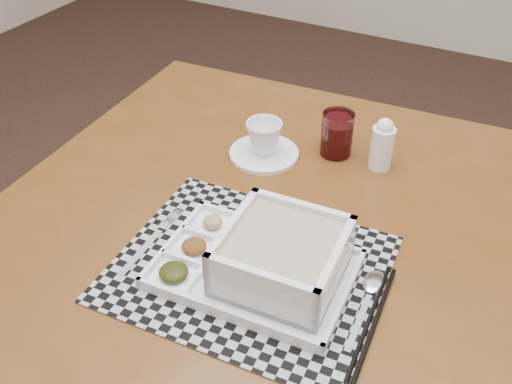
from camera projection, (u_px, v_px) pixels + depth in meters
floor at (212, 301)px, 1.98m from camera, size 5.00×5.00×0.00m
dining_table at (277, 262)px, 1.10m from camera, size 1.15×1.15×0.82m
placemat at (249, 268)px, 0.96m from camera, size 0.46×0.39×0.00m
serving_tray at (274, 261)px, 0.92m from camera, size 0.33×0.24×0.10m
fork at (154, 239)px, 1.02m from camera, size 0.03×0.19×0.00m
spoon at (372, 288)px, 0.92m from camera, size 0.04×0.18×0.01m
chopsticks at (372, 321)px, 0.87m from camera, size 0.03×0.24×0.01m
saucer at (264, 154)px, 1.23m from camera, size 0.15×0.15×0.01m
cup at (264, 137)px, 1.21m from camera, size 0.08×0.08×0.07m
juice_glass at (337, 136)px, 1.21m from camera, size 0.07×0.07×0.10m
creamer_bottle at (382, 144)px, 1.17m from camera, size 0.05×0.05×0.12m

